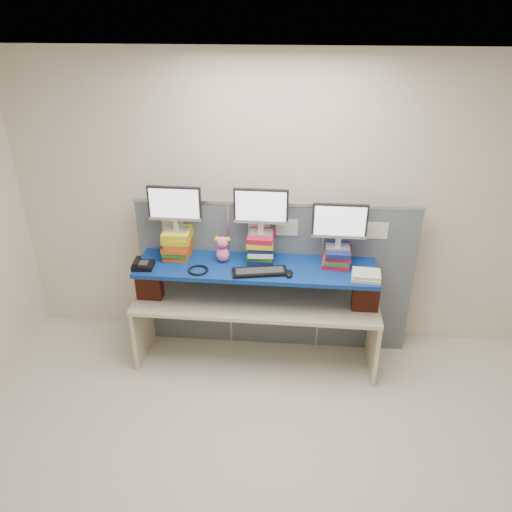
# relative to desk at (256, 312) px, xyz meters

# --- Properties ---
(room) EXTENTS (5.00, 4.00, 2.80)m
(room) POSITION_rel_desk_xyz_m (0.16, -1.49, 0.86)
(room) COLOR beige
(room) RESTS_ON ground
(cubicle_partition) EXTENTS (2.60, 0.06, 1.53)m
(cubicle_partition) POSITION_rel_desk_xyz_m (0.16, 0.29, 0.23)
(cubicle_partition) COLOR #4F565D
(cubicle_partition) RESTS_ON ground
(desk) EXTENTS (2.24, 0.68, 0.68)m
(desk) POSITION_rel_desk_xyz_m (0.00, 0.00, 0.00)
(desk) COLOR beige
(desk) RESTS_ON ground
(brick_pier_left) EXTENTS (0.23, 0.13, 0.31)m
(brick_pier_left) POSITION_rel_desk_xyz_m (-0.97, -0.04, 0.29)
(brick_pier_left) COLOR maroon
(brick_pier_left) RESTS_ON desk
(brick_pier_right) EXTENTS (0.23, 0.13, 0.31)m
(brick_pier_right) POSITION_rel_desk_xyz_m (0.97, -0.06, 0.29)
(brick_pier_right) COLOR maroon
(brick_pier_right) RESTS_ON desk
(blue_board) EXTENTS (2.13, 0.56, 0.04)m
(blue_board) POSITION_rel_desk_xyz_m (-0.00, -0.00, 0.47)
(blue_board) COLOR navy
(blue_board) RESTS_ON brick_pier_left
(book_stack_left) EXTENTS (0.25, 0.30, 0.26)m
(book_stack_left) POSITION_rel_desk_xyz_m (-0.73, 0.13, 0.62)
(book_stack_left) COLOR #C95012
(book_stack_left) RESTS_ON blue_board
(book_stack_center) EXTENTS (0.24, 0.31, 0.27)m
(book_stack_center) POSITION_rel_desk_xyz_m (0.03, 0.12, 0.62)
(book_stack_center) COLOR #121C52
(book_stack_center) RESTS_ON blue_board
(book_stack_right) EXTENTS (0.27, 0.31, 0.16)m
(book_stack_right) POSITION_rel_desk_xyz_m (0.71, 0.11, 0.57)
(book_stack_right) COLOR maroon
(book_stack_right) RESTS_ON blue_board
(monitor_left) EXTENTS (0.47, 0.13, 0.41)m
(monitor_left) POSITION_rel_desk_xyz_m (-0.72, 0.13, 0.99)
(monitor_left) COLOR #A4A4A9
(monitor_left) RESTS_ON book_stack_left
(monitor_center) EXTENTS (0.47, 0.13, 0.41)m
(monitor_center) POSITION_rel_desk_xyz_m (0.03, 0.12, 0.99)
(monitor_center) COLOR #A4A4A9
(monitor_center) RESTS_ON book_stack_center
(monitor_right) EXTENTS (0.47, 0.13, 0.41)m
(monitor_right) POSITION_rel_desk_xyz_m (0.71, 0.11, 0.88)
(monitor_right) COLOR #A4A4A9
(monitor_right) RESTS_ON book_stack_right
(keyboard) EXTENTS (0.49, 0.24, 0.03)m
(keyboard) POSITION_rel_desk_xyz_m (0.04, -0.13, 0.50)
(keyboard) COLOR black
(keyboard) RESTS_ON blue_board
(mouse) EXTENTS (0.07, 0.12, 0.04)m
(mouse) POSITION_rel_desk_xyz_m (0.30, -0.14, 0.51)
(mouse) COLOR black
(mouse) RESTS_ON blue_board
(desk_phone) EXTENTS (0.19, 0.17, 0.08)m
(desk_phone) POSITION_rel_desk_xyz_m (-0.99, -0.12, 0.52)
(desk_phone) COLOR black
(desk_phone) RESTS_ON blue_board
(headset) EXTENTS (0.19, 0.19, 0.02)m
(headset) POSITION_rel_desk_xyz_m (-0.49, -0.13, 0.50)
(headset) COLOR black
(headset) RESTS_ON blue_board
(plush_toy) EXTENTS (0.14, 0.11, 0.24)m
(plush_toy) POSITION_rel_desk_xyz_m (-0.30, 0.06, 0.61)
(plush_toy) COLOR pink
(plush_toy) RESTS_ON blue_board
(binder_stack) EXTENTS (0.26, 0.21, 0.06)m
(binder_stack) POSITION_rel_desk_xyz_m (0.95, -0.14, 0.52)
(binder_stack) COLOR beige
(binder_stack) RESTS_ON blue_board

